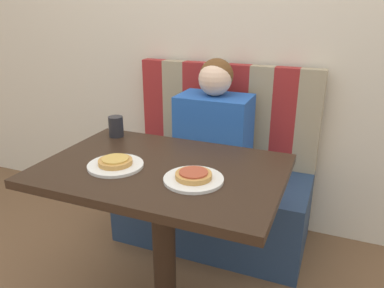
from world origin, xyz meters
TOP-DOWN VIEW (x-y plane):
  - wall_back at (0.00, 0.96)m, footprint 7.00×0.05m
  - booth_seat at (0.00, 0.64)m, footprint 1.09×0.53m
  - booth_backrest at (0.00, 0.87)m, footprint 1.09×0.07m
  - dining_table at (0.00, 0.00)m, footprint 0.96×0.66m
  - person at (0.00, 0.64)m, footprint 0.39×0.25m
  - plate_left at (-0.17, -0.07)m, footprint 0.22×0.22m
  - plate_right at (0.17, -0.07)m, footprint 0.22×0.22m
  - pizza_left at (-0.17, -0.07)m, footprint 0.13×0.13m
  - pizza_right at (0.17, -0.07)m, footprint 0.13×0.13m
  - drinking_cup at (-0.36, 0.24)m, footprint 0.07×0.07m

SIDE VIEW (x-z plane):
  - booth_seat at x=0.00m, z-range 0.00..0.43m
  - dining_table at x=0.00m, z-range 0.26..1.00m
  - person at x=0.00m, z-range 0.40..1.04m
  - booth_backrest at x=0.00m, z-range 0.43..1.02m
  - plate_left at x=-0.17m, z-range 0.74..0.75m
  - plate_right at x=0.17m, z-range 0.74..0.75m
  - pizza_left at x=-0.17m, z-range 0.75..0.77m
  - pizza_right at x=0.17m, z-range 0.75..0.77m
  - drinking_cup at x=-0.36m, z-range 0.74..0.83m
  - wall_back at x=0.00m, z-range 0.00..2.60m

